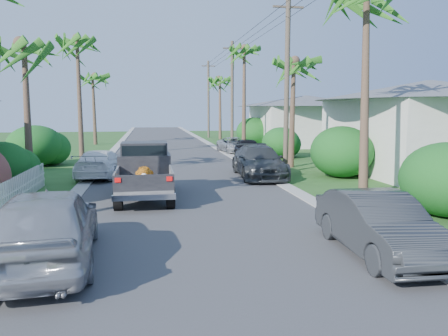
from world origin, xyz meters
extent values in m
plane|color=#28521E|center=(0.00, 0.00, 0.00)|extent=(120.00, 120.00, 0.00)
cube|color=#38383A|center=(0.00, 25.00, 0.01)|extent=(8.00, 100.00, 0.02)
cube|color=#A5A39E|center=(-4.30, 25.00, 0.03)|extent=(0.60, 100.00, 0.06)
cube|color=#A5A39E|center=(4.30, 25.00, 0.03)|extent=(0.60, 100.00, 0.06)
cylinder|color=black|center=(-2.48, 5.47, 0.38)|extent=(0.28, 0.76, 0.76)
cylinder|color=black|center=(-0.78, 5.47, 0.38)|extent=(0.28, 0.76, 0.76)
cylinder|color=black|center=(-2.48, 8.72, 0.38)|extent=(0.28, 0.76, 0.76)
cylinder|color=black|center=(-0.78, 8.72, 0.38)|extent=(0.28, 0.76, 0.76)
cube|color=gray|center=(-1.63, 6.12, 0.62)|extent=(1.90, 2.40, 0.24)
cube|color=gray|center=(-2.55, 6.12, 1.00)|extent=(0.06, 2.40, 0.55)
cube|color=gray|center=(-0.71, 6.12, 1.00)|extent=(0.06, 2.40, 0.55)
cube|color=black|center=(-1.63, 4.95, 0.98)|extent=(1.92, 0.08, 0.52)
cube|color=silver|center=(-1.63, 4.79, 0.55)|extent=(1.98, 0.18, 0.18)
cube|color=red|center=(-2.43, 4.90, 1.10)|extent=(0.18, 0.05, 0.14)
cube|color=red|center=(-0.83, 4.90, 1.10)|extent=(0.18, 0.05, 0.14)
cube|color=black|center=(-1.63, 7.97, 1.05)|extent=(1.94, 1.65, 1.10)
cube|color=black|center=(-1.63, 7.97, 1.78)|extent=(1.70, 1.35, 0.55)
cube|color=black|center=(-1.63, 7.30, 1.75)|extent=(1.60, 0.05, 0.45)
cube|color=black|center=(-1.63, 9.22, 0.90)|extent=(1.94, 1.20, 0.80)
cube|color=white|center=(-1.63, 6.12, 0.82)|extent=(1.70, 2.10, 0.16)
ellipsoid|color=orange|center=(-1.63, 6.22, 1.12)|extent=(0.48, 1.25, 0.43)
sphere|color=orange|center=(-1.63, 5.47, 1.20)|extent=(0.40, 0.40, 0.40)
ellipsoid|color=white|center=(-1.63, 6.22, 1.02)|extent=(0.32, 0.86, 0.18)
imported|color=#2F3235|center=(3.60, -0.07, 0.70)|extent=(1.63, 4.30, 1.40)
imported|color=#34383A|center=(3.81, 11.63, 0.76)|extent=(2.35, 5.31, 1.51)
imported|color=black|center=(5.00, 19.23, 0.69)|extent=(2.05, 4.20, 1.38)
imported|color=#B1B4B8|center=(5.00, 23.99, 0.58)|extent=(2.33, 4.33, 1.15)
imported|color=#A1A2A7|center=(-3.60, 0.55, 0.84)|extent=(2.40, 5.08, 1.68)
imported|color=white|center=(-3.78, 12.88, 0.67)|extent=(2.35, 4.76, 1.33)
cone|color=brown|center=(-6.80, 12.00, 3.10)|extent=(0.36, 0.61, 6.21)
cone|color=brown|center=(-6.00, 22.00, 4.00)|extent=(0.36, 0.36, 8.00)
cone|color=brown|center=(-6.50, 34.00, 3.25)|extent=(0.36, 0.75, 6.51)
cone|color=brown|center=(6.30, 6.00, 3.75)|extent=(0.36, 0.73, 7.51)
cone|color=brown|center=(6.60, 15.00, 3.00)|extent=(0.36, 0.54, 6.01)
cone|color=brown|center=(6.20, 26.00, 4.10)|extent=(0.36, 0.36, 8.20)
cone|color=brown|center=(6.50, 40.00, 3.40)|extent=(0.36, 0.63, 6.81)
ellipsoid|color=#144814|center=(-7.40, 10.00, 1.00)|extent=(2.40, 2.64, 2.00)
ellipsoid|color=#144814|center=(-8.00, 18.00, 1.20)|extent=(3.20, 3.52, 2.40)
ellipsoid|color=#144814|center=(7.60, 3.00, 1.15)|extent=(2.80, 3.08, 2.30)
ellipsoid|color=#144814|center=(7.80, 11.00, 1.25)|extent=(3.00, 3.30, 2.50)
ellipsoid|color=#144814|center=(7.50, 20.00, 1.05)|extent=(2.60, 2.86, 2.10)
ellipsoid|color=#144814|center=(8.00, 30.00, 1.30)|extent=(3.20, 3.52, 2.60)
cube|color=white|center=(-6.00, 5.50, 0.50)|extent=(0.10, 11.00, 1.00)
cube|color=silver|center=(13.00, 12.00, 1.90)|extent=(8.00, 9.00, 3.80)
cone|color=#595B60|center=(13.00, 12.00, 4.30)|extent=(6.48, 6.48, 1.00)
cube|color=silver|center=(13.00, 30.00, 1.80)|extent=(9.00, 8.00, 3.60)
cone|color=#595B60|center=(13.00, 30.00, 4.10)|extent=(6.48, 6.48, 1.00)
cylinder|color=brown|center=(5.60, 13.00, 4.50)|extent=(0.26, 0.26, 9.00)
cube|color=brown|center=(5.60, 13.00, 8.40)|extent=(1.60, 0.10, 0.10)
cylinder|color=brown|center=(5.60, 28.00, 4.50)|extent=(0.26, 0.26, 9.00)
cube|color=brown|center=(5.60, 28.00, 8.40)|extent=(1.60, 0.10, 0.10)
cylinder|color=brown|center=(5.60, 43.00, 4.50)|extent=(0.26, 0.26, 9.00)
cube|color=brown|center=(5.60, 43.00, 8.40)|extent=(1.60, 0.10, 0.10)
camera|label=1|loc=(-1.43, -8.89, 3.27)|focal=35.00mm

